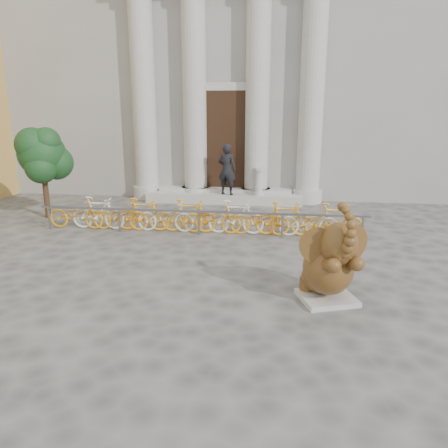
# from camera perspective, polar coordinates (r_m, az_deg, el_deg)

# --- Properties ---
(ground) EXTENTS (80.00, 80.00, 0.00)m
(ground) POSITION_cam_1_polar(r_m,az_deg,el_deg) (8.36, -8.35, -10.80)
(ground) COLOR #474442
(ground) RESTS_ON ground
(classical_building) EXTENTS (22.00, 10.70, 12.00)m
(classical_building) POSITION_cam_1_polar(r_m,az_deg,el_deg) (22.38, 1.99, 21.19)
(classical_building) COLOR gray
(classical_building) RESTS_ON ground
(entrance_steps) EXTENTS (6.00, 1.20, 0.36)m
(entrance_steps) POSITION_cam_1_polar(r_m,az_deg,el_deg) (17.11, 0.05, 3.52)
(entrance_steps) COLOR #A8A59E
(entrance_steps) RESTS_ON ground
(elephant_statue) EXTENTS (1.34, 1.59, 2.01)m
(elephant_statue) POSITION_cam_1_polar(r_m,az_deg,el_deg) (8.51, 13.63, -5.26)
(elephant_statue) COLOR #A8A59E
(elephant_statue) RESTS_ON ground
(bike_rack) EXTENTS (9.61, 0.53, 1.00)m
(bike_rack) POSITION_cam_1_polar(r_m,az_deg,el_deg) (12.87, -3.18, 1.03)
(bike_rack) COLOR slate
(bike_rack) RESTS_ON ground
(tree) EXTENTS (1.72, 1.57, 2.99)m
(tree) POSITION_cam_1_polar(r_m,az_deg,el_deg) (15.49, -22.62, 8.27)
(tree) COLOR #332114
(tree) RESTS_ON ground
(pedestrian) EXTENTS (0.79, 0.61, 1.92)m
(pedestrian) POSITION_cam_1_polar(r_m,az_deg,el_deg) (16.55, 0.37, 7.13)
(pedestrian) COLOR black
(pedestrian) RESTS_ON entrance_steps
(balustrade_post) EXTENTS (0.42, 0.42, 1.04)m
(balustrade_post) POSITION_cam_1_polar(r_m,az_deg,el_deg) (16.58, 4.55, 5.40)
(balustrade_post) COLOR #A8A59E
(balustrade_post) RESTS_ON entrance_steps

